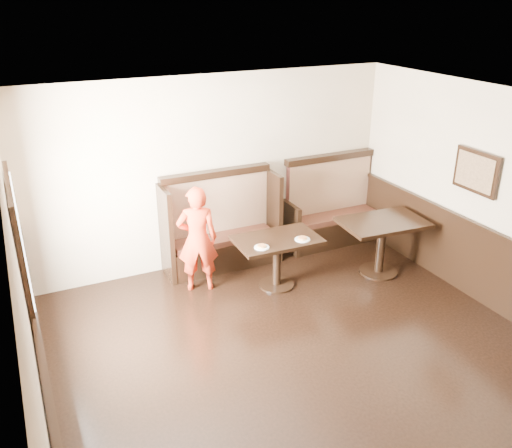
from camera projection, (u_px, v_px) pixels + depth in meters
ground at (343, 398)px, 5.52m from camera, size 7.00×7.00×0.00m
room_shell at (306, 336)px, 5.37m from camera, size 7.00×7.00×7.00m
booth_main at (220, 232)px, 8.05m from camera, size 1.75×0.72×1.45m
booth_neighbor at (331, 214)px, 8.83m from camera, size 1.65×0.72×1.45m
table_main at (277, 250)px, 7.42m from camera, size 1.17×0.75×0.73m
table_neighbor at (382, 234)px, 7.75m from camera, size 1.24×0.86×0.83m
child at (197, 239)px, 7.28m from camera, size 0.63×0.51×1.50m
pizza_plate_left at (262, 247)px, 7.08m from camera, size 0.20×0.20×0.04m
pizza_plate_right at (302, 239)px, 7.31m from camera, size 0.21×0.21×0.04m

